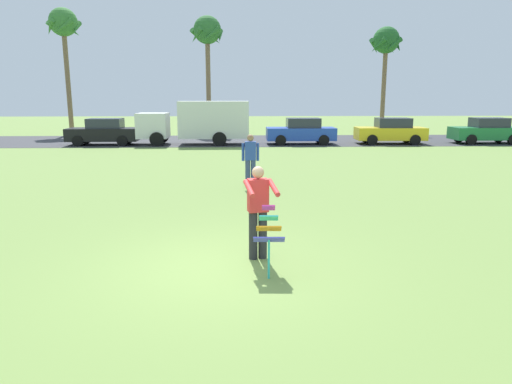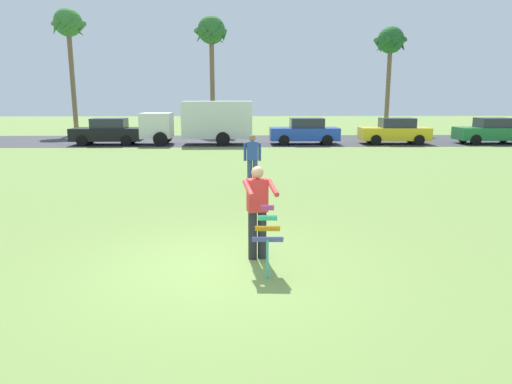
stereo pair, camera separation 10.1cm
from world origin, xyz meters
The scene contains 13 objects.
ground_plane centered at (0.00, 0.00, 0.00)m, with size 120.00×120.00×0.00m, color olive.
road_strip centered at (0.00, 23.20, 0.01)m, with size 120.00×8.00×0.01m, color #38383D.
person_kite_flyer centered at (0.71, 0.46, 0.95)m, with size 0.64×0.72×1.73m.
kite_held centered at (0.85, -0.33, 0.77)m, with size 0.52×0.64×1.15m.
parked_car_black centered at (-7.85, 20.80, 0.77)m, with size 4.23×1.88×1.60m.
parked_truck_white_box centered at (-1.99, 20.80, 1.41)m, with size 6.71×2.14×2.62m.
parked_car_blue centered at (4.19, 20.80, 0.77)m, with size 4.20×1.84×1.60m.
parked_car_yellow centered at (9.78, 20.80, 0.77)m, with size 4.26×1.94×1.60m.
parked_car_green centered at (15.83, 20.80, 0.77)m, with size 4.20×1.84×1.60m.
palm_tree_left_near centered at (-12.86, 29.50, 7.94)m, with size 2.58×2.71×9.43m.
palm_tree_right_near centered at (-2.01, 29.34, 7.45)m, with size 2.58×2.71×8.90m.
palm_tree_centre_far centered at (12.18, 30.50, 6.94)m, with size 2.58×2.71×8.34m.
person_walker_near centered at (0.73, 7.27, 0.93)m, with size 0.57×0.22×1.73m.
Camera 1 is at (0.38, -7.64, 2.97)m, focal length 32.37 mm.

